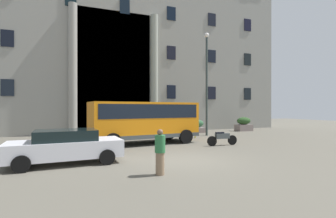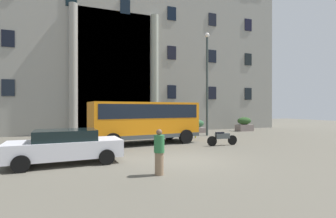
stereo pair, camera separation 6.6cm
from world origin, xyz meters
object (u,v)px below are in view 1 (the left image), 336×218
(parked_coupe_end, at_px, (66,146))
(scooter_by_planter, at_px, (222,138))
(hedge_planter_west, at_px, (195,126))
(lamppost_plaza_centre, at_px, (207,77))
(pedestrian_woman_with_bag, at_px, (160,152))
(orange_minibus, at_px, (145,119))
(bus_stop_sign, at_px, (195,119))
(hedge_planter_far_east, at_px, (244,124))
(hedge_planter_far_west, at_px, (114,128))

(parked_coupe_end, xyz_separation_m, scooter_by_planter, (8.73, 1.90, -0.27))
(hedge_planter_west, height_order, scooter_by_planter, hedge_planter_west)
(hedge_planter_west, xyz_separation_m, lamppost_plaza_centre, (-0.12, -2.44, 4.32))
(hedge_planter_west, relative_size, parked_coupe_end, 0.43)
(scooter_by_planter, relative_size, pedestrian_woman_with_bag, 1.30)
(orange_minibus, height_order, lamppost_plaza_centre, lamppost_plaza_centre)
(hedge_planter_west, distance_m, scooter_by_planter, 7.88)
(parked_coupe_end, xyz_separation_m, pedestrian_woman_with_bag, (3.03, -2.98, 0.06))
(bus_stop_sign, height_order, parked_coupe_end, bus_stop_sign)
(hedge_planter_far_east, xyz_separation_m, hedge_planter_west, (-5.47, 0.13, -0.06))
(lamppost_plaza_centre, bearing_deg, bus_stop_sign, -144.32)
(hedge_planter_far_west, bearing_deg, hedge_planter_far_east, 0.70)
(lamppost_plaza_centre, bearing_deg, parked_coupe_end, -146.54)
(hedge_planter_west, bearing_deg, orange_minibus, -140.52)
(parked_coupe_end, height_order, lamppost_plaza_centre, lamppost_plaza_centre)
(scooter_by_planter, bearing_deg, hedge_planter_west, 76.25)
(bus_stop_sign, relative_size, parked_coupe_end, 0.53)
(parked_coupe_end, distance_m, scooter_by_planter, 8.94)
(hedge_planter_west, xyz_separation_m, pedestrian_woman_with_bag, (-7.78, -12.48, 0.17))
(bus_stop_sign, bearing_deg, scooter_by_planter, -93.35)
(parked_coupe_end, distance_m, lamppost_plaza_centre, 13.48)
(scooter_by_planter, bearing_deg, hedge_planter_far_west, 127.72)
(bus_stop_sign, bearing_deg, orange_minibus, -161.54)
(pedestrian_woman_with_bag, bearing_deg, hedge_planter_far_west, 71.72)
(hedge_planter_far_west, distance_m, hedge_planter_west, 7.43)
(hedge_planter_west, height_order, lamppost_plaza_centre, lamppost_plaza_centre)
(parked_coupe_end, bearing_deg, hedge_planter_west, 38.17)
(pedestrian_woman_with_bag, bearing_deg, orange_minibus, 61.54)
(hedge_planter_far_east, bearing_deg, scooter_by_planter, -135.29)
(hedge_planter_far_west, xyz_separation_m, pedestrian_woman_with_bag, (-0.35, -12.19, 0.13))
(hedge_planter_far_east, bearing_deg, parked_coupe_end, -150.09)
(hedge_planter_west, relative_size, pedestrian_woman_with_bag, 1.24)
(hedge_planter_far_east, xyz_separation_m, pedestrian_woman_with_bag, (-13.25, -12.34, 0.11))
(hedge_planter_west, bearing_deg, pedestrian_woman_with_bag, -121.94)
(parked_coupe_end, relative_size, lamppost_plaza_centre, 0.52)
(hedge_planter_far_west, relative_size, lamppost_plaza_centre, 0.16)
(hedge_planter_far_west, height_order, lamppost_plaza_centre, lamppost_plaza_centre)
(bus_stop_sign, distance_m, hedge_planter_far_east, 8.17)
(orange_minibus, xyz_separation_m, pedestrian_woman_with_bag, (-1.54, -7.34, -0.81))
(hedge_planter_west, height_order, parked_coupe_end, parked_coupe_end)
(hedge_planter_far_east, relative_size, lamppost_plaza_centre, 0.19)
(parked_coupe_end, distance_m, pedestrian_woman_with_bag, 4.25)
(hedge_planter_far_west, bearing_deg, scooter_by_planter, -53.83)
(pedestrian_woman_with_bag, bearing_deg, parked_coupe_end, 118.83)
(orange_minibus, bearing_deg, parked_coupe_end, -142.59)
(bus_stop_sign, relative_size, hedge_planter_far_west, 1.68)
(scooter_by_planter, bearing_deg, parked_coupe_end, -166.21)
(hedge_planter_far_east, distance_m, pedestrian_woman_with_bag, 18.11)
(hedge_planter_far_east, relative_size, parked_coupe_end, 0.36)
(lamppost_plaza_centre, bearing_deg, scooter_by_planter, -110.74)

